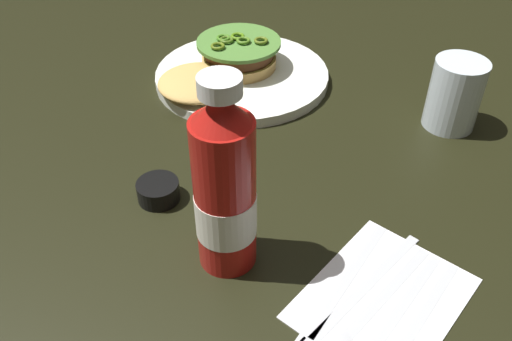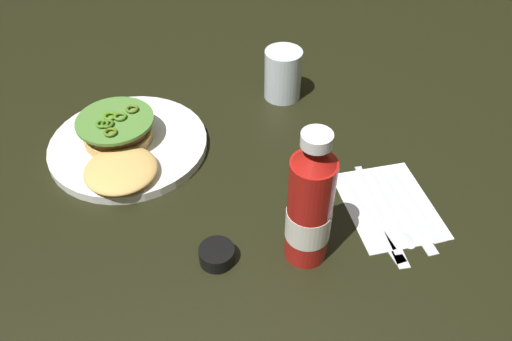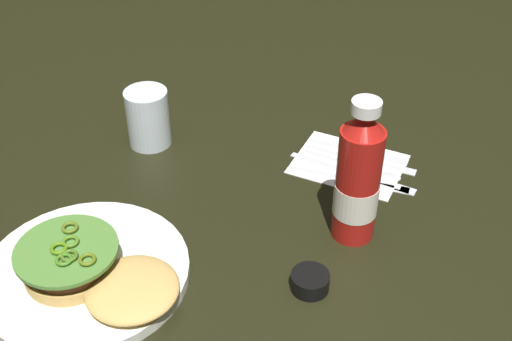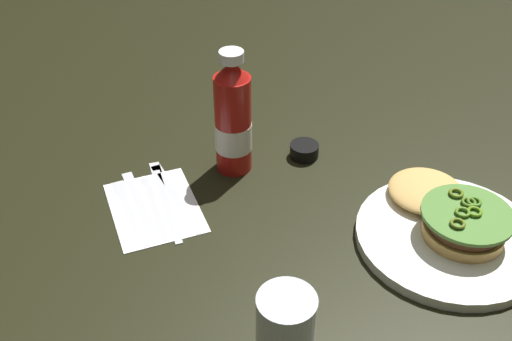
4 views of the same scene
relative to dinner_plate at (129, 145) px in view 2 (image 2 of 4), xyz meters
name	(u,v)px [view 2 (image 2 of 4)]	position (x,y,z in m)	size (l,w,h in m)	color
ground_plane	(219,190)	(0.16, 0.12, -0.01)	(3.00, 3.00, 0.00)	black
dinner_plate	(129,145)	(0.00, 0.00, 0.00)	(0.29, 0.29, 0.02)	white
burger_sandwich	(118,143)	(0.02, -0.02, 0.03)	(0.23, 0.14, 0.05)	tan
ketchup_bottle	(310,207)	(0.33, 0.20, 0.09)	(0.06, 0.06, 0.23)	#AE1813
water_glass	(283,74)	(-0.06, 0.33, 0.04)	(0.08, 0.08, 0.10)	silver
condiment_cup	(217,255)	(0.30, 0.07, 0.00)	(0.05, 0.05, 0.03)	black
napkin	(389,205)	(0.29, 0.37, -0.01)	(0.18, 0.14, 0.00)	white
butter_knife	(373,219)	(0.31, 0.33, 0.00)	(0.20, 0.02, 0.00)	silver
table_knife	(383,218)	(0.32, 0.34, 0.00)	(0.22, 0.06, 0.00)	silver
spoon_utensil	(395,216)	(0.32, 0.37, 0.00)	(0.18, 0.05, 0.00)	silver
steak_knife	(408,212)	(0.32, 0.39, 0.00)	(0.20, 0.03, 0.00)	silver
fork_utensil	(418,207)	(0.32, 0.41, 0.00)	(0.18, 0.03, 0.00)	silver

